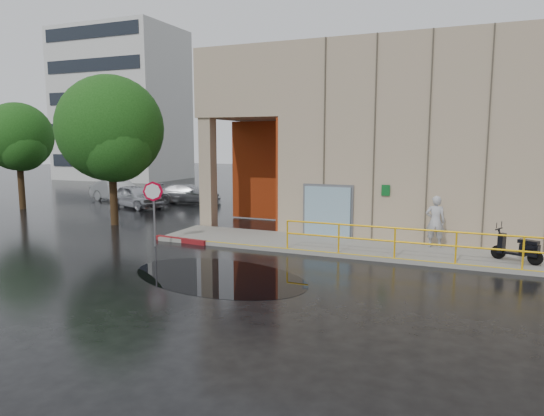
{
  "coord_description": "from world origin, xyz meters",
  "views": [
    {
      "loc": [
        5.53,
        -12.92,
        4.04
      ],
      "look_at": [
        -1.04,
        3.0,
        1.6
      ],
      "focal_mm": 32.0,
      "sensor_mm": 36.0,
      "label": 1
    }
  ],
  "objects_px": {
    "red_curb": "(181,240)",
    "scooter": "(518,240)",
    "stop_sign": "(153,199)",
    "car_c": "(188,193)",
    "tree_far": "(19,140)",
    "car_b": "(118,190)",
    "tree_near": "(112,133)",
    "car_a": "(136,196)",
    "person": "(435,221)"
  },
  "relations": [
    {
      "from": "red_curb",
      "to": "scooter",
      "type": "bearing_deg",
      "value": 4.55
    },
    {
      "from": "stop_sign",
      "to": "car_c",
      "type": "height_order",
      "value": "stop_sign"
    },
    {
      "from": "car_c",
      "to": "tree_far",
      "type": "bearing_deg",
      "value": 114.34
    },
    {
      "from": "car_b",
      "to": "tree_near",
      "type": "xyz_separation_m",
      "value": [
        6.07,
        -7.47,
        3.66
      ]
    },
    {
      "from": "car_b",
      "to": "tree_far",
      "type": "xyz_separation_m",
      "value": [
        -2.55,
        -5.22,
        3.35
      ]
    },
    {
      "from": "car_b",
      "to": "tree_far",
      "type": "distance_m",
      "value": 6.71
    },
    {
      "from": "car_a",
      "to": "tree_near",
      "type": "distance_m",
      "value": 7.12
    },
    {
      "from": "stop_sign",
      "to": "red_curb",
      "type": "bearing_deg",
      "value": 55.23
    },
    {
      "from": "person",
      "to": "car_b",
      "type": "height_order",
      "value": "person"
    },
    {
      "from": "red_curb",
      "to": "car_a",
      "type": "relative_size",
      "value": 0.61
    },
    {
      "from": "scooter",
      "to": "tree_near",
      "type": "xyz_separation_m",
      "value": [
        -17.02,
        1.19,
        3.51
      ]
    },
    {
      "from": "car_c",
      "to": "scooter",
      "type": "bearing_deg",
      "value": -132.24
    },
    {
      "from": "person",
      "to": "scooter",
      "type": "bearing_deg",
      "value": 147.78
    },
    {
      "from": "car_b",
      "to": "red_curb",
      "type": "bearing_deg",
      "value": -118.79
    },
    {
      "from": "tree_near",
      "to": "scooter",
      "type": "bearing_deg",
      "value": -3.99
    },
    {
      "from": "car_a",
      "to": "car_c",
      "type": "xyz_separation_m",
      "value": [
        1.75,
        2.96,
        -0.06
      ]
    },
    {
      "from": "car_a",
      "to": "car_b",
      "type": "height_order",
      "value": "car_b"
    },
    {
      "from": "scooter",
      "to": "red_curb",
      "type": "height_order",
      "value": "scooter"
    },
    {
      "from": "red_curb",
      "to": "car_b",
      "type": "bearing_deg",
      "value": 139.05
    },
    {
      "from": "red_curb",
      "to": "tree_far",
      "type": "distance_m",
      "value": 14.86
    },
    {
      "from": "scooter",
      "to": "tree_far",
      "type": "xyz_separation_m",
      "value": [
        -25.65,
        3.44,
        3.19
      ]
    },
    {
      "from": "car_a",
      "to": "car_c",
      "type": "bearing_deg",
      "value": -11.96
    },
    {
      "from": "person",
      "to": "car_b",
      "type": "distance_m",
      "value": 21.77
    },
    {
      "from": "person",
      "to": "stop_sign",
      "type": "relative_size",
      "value": 0.76
    },
    {
      "from": "red_curb",
      "to": "car_c",
      "type": "xyz_separation_m",
      "value": [
        -6.23,
        10.42,
        0.53
      ]
    },
    {
      "from": "red_curb",
      "to": "car_b",
      "type": "distance_m",
      "value": 14.69
    },
    {
      "from": "scooter",
      "to": "car_a",
      "type": "relative_size",
      "value": 0.41
    },
    {
      "from": "scooter",
      "to": "red_curb",
      "type": "xyz_separation_m",
      "value": [
        -12.01,
        -0.96,
        -0.76
      ]
    },
    {
      "from": "car_b",
      "to": "car_c",
      "type": "bearing_deg",
      "value": -68.4
    },
    {
      "from": "tree_near",
      "to": "stop_sign",
      "type": "bearing_deg",
      "value": -34.89
    },
    {
      "from": "tree_near",
      "to": "car_c",
      "type": "bearing_deg",
      "value": 98.36
    },
    {
      "from": "person",
      "to": "red_curb",
      "type": "relative_size",
      "value": 0.79
    },
    {
      "from": "car_b",
      "to": "car_c",
      "type": "relative_size",
      "value": 0.99
    },
    {
      "from": "car_b",
      "to": "person",
      "type": "bearing_deg",
      "value": -97.6
    },
    {
      "from": "scooter",
      "to": "car_b",
      "type": "height_order",
      "value": "car_b"
    },
    {
      "from": "car_b",
      "to": "car_a",
      "type": "bearing_deg",
      "value": -112.55
    },
    {
      "from": "person",
      "to": "red_curb",
      "type": "distance_m",
      "value": 9.73
    },
    {
      "from": "car_a",
      "to": "person",
      "type": "bearing_deg",
      "value": -88.1
    },
    {
      "from": "scooter",
      "to": "tree_far",
      "type": "distance_m",
      "value": 26.07
    },
    {
      "from": "person",
      "to": "car_b",
      "type": "relative_size",
      "value": 0.45
    },
    {
      "from": "stop_sign",
      "to": "car_b",
      "type": "relative_size",
      "value": 0.59
    },
    {
      "from": "person",
      "to": "car_c",
      "type": "height_order",
      "value": "person"
    },
    {
      "from": "car_c",
      "to": "tree_near",
      "type": "xyz_separation_m",
      "value": [
        1.22,
        -8.28,
        3.74
      ]
    },
    {
      "from": "stop_sign",
      "to": "car_a",
      "type": "bearing_deg",
      "value": 123.19
    },
    {
      "from": "car_b",
      "to": "tree_near",
      "type": "distance_m",
      "value": 10.3
    },
    {
      "from": "car_a",
      "to": "tree_far",
      "type": "relative_size",
      "value": 0.64
    },
    {
      "from": "stop_sign",
      "to": "car_a",
      "type": "xyz_separation_m",
      "value": [
        -7.47,
        8.46,
        -1.14
      ]
    },
    {
      "from": "scooter",
      "to": "car_c",
      "type": "xyz_separation_m",
      "value": [
        -18.24,
        9.47,
        -0.23
      ]
    },
    {
      "from": "stop_sign",
      "to": "tree_far",
      "type": "relative_size",
      "value": 0.4
    },
    {
      "from": "tree_near",
      "to": "car_b",
      "type": "bearing_deg",
      "value": 129.1
    }
  ]
}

